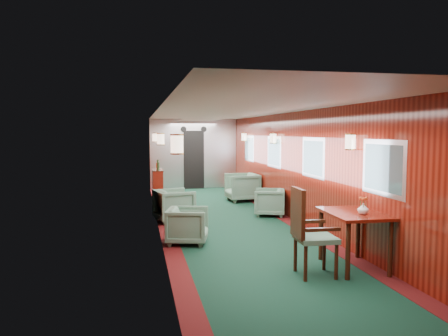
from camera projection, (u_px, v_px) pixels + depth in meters
The scene contains 12 objects.
room at pixel (228, 147), 9.25m from camera, with size 12.00×12.10×2.40m.
bulkhead at pixel (194, 154), 15.07m from camera, with size 2.98×0.17×2.39m.
windows_right at pixel (291, 155), 9.80m from camera, with size 0.02×8.60×0.80m.
wall_sconces at pixel (223, 139), 9.79m from camera, with size 2.97×7.97×0.25m.
dining_table at pixel (354, 221), 6.24m from camera, with size 0.79×1.11×0.81m.
side_chair at pixel (308, 228), 5.89m from camera, with size 0.56×0.59×1.21m.
credenza at pixel (157, 184), 12.77m from camera, with size 0.30×0.97×1.14m.
flower_vase at pixel (363, 209), 6.05m from camera, with size 0.15×0.15×0.16m, color silver.
armchair_left_near at pixel (188, 226), 7.65m from camera, with size 0.68×0.70×0.63m, color #214F40.
armchair_left_far at pixel (174, 205), 9.54m from camera, with size 0.76×0.78×0.71m, color #214F40.
armchair_right_near at pixel (269, 202), 10.20m from camera, with size 0.68×0.70×0.63m, color #214F40.
armchair_right_far at pixel (242, 187), 12.36m from camera, with size 0.84×0.87×0.79m, color #214F40.
Camera 1 is at (-1.89, -9.06, 1.95)m, focal length 35.00 mm.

